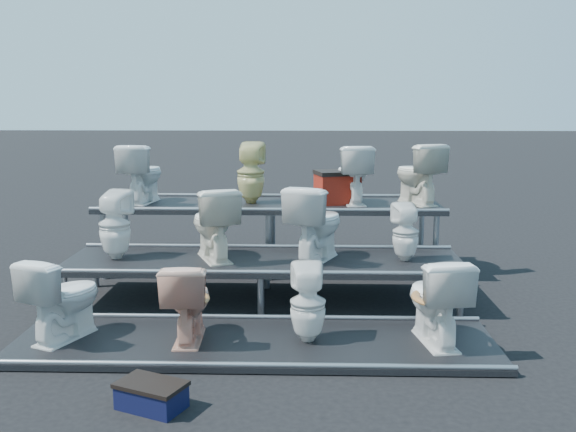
{
  "coord_description": "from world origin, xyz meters",
  "views": [
    {
      "loc": [
        0.45,
        -6.62,
        2.12
      ],
      "look_at": [
        0.25,
        0.1,
        0.91
      ],
      "focal_mm": 40.0,
      "sensor_mm": 36.0,
      "label": 1
    }
  ],
  "objects_px": {
    "toilet_0": "(63,297)",
    "toilet_9": "(251,173)",
    "toilet_1": "(188,301)",
    "toilet_2": "(308,303)",
    "toilet_10": "(352,174)",
    "toilet_11": "(417,174)",
    "step_stool": "(152,397)",
    "red_crate": "(337,189)",
    "toilet_5": "(213,223)",
    "toilet_4": "(115,225)",
    "toilet_7": "(405,232)",
    "toilet_6": "(316,223)",
    "toilet_8": "(142,173)",
    "toilet_3": "(436,299)"
  },
  "relations": [
    {
      "from": "toilet_2",
      "to": "toilet_10",
      "type": "bearing_deg",
      "value": -106.16
    },
    {
      "from": "toilet_1",
      "to": "toilet_6",
      "type": "distance_m",
      "value": 1.78
    },
    {
      "from": "toilet_5",
      "to": "step_stool",
      "type": "xyz_separation_m",
      "value": [
        -0.09,
        -2.46,
        -0.77
      ]
    },
    {
      "from": "toilet_4",
      "to": "toilet_9",
      "type": "distance_m",
      "value": 1.91
    },
    {
      "from": "toilet_4",
      "to": "red_crate",
      "type": "distance_m",
      "value": 2.76
    },
    {
      "from": "toilet_4",
      "to": "toilet_11",
      "type": "bearing_deg",
      "value": -147.98
    },
    {
      "from": "toilet_6",
      "to": "toilet_8",
      "type": "height_order",
      "value": "toilet_8"
    },
    {
      "from": "toilet_9",
      "to": "toilet_2",
      "type": "bearing_deg",
      "value": 111.64
    },
    {
      "from": "toilet_3",
      "to": "toilet_4",
      "type": "bearing_deg",
      "value": -31.43
    },
    {
      "from": "toilet_1",
      "to": "red_crate",
      "type": "relative_size",
      "value": 1.42
    },
    {
      "from": "toilet_4",
      "to": "toilet_7",
      "type": "xyz_separation_m",
      "value": [
        3.07,
        0.0,
        -0.06
      ]
    },
    {
      "from": "toilet_0",
      "to": "toilet_9",
      "type": "relative_size",
      "value": 0.98
    },
    {
      "from": "toilet_5",
      "to": "step_stool",
      "type": "height_order",
      "value": "toilet_5"
    },
    {
      "from": "toilet_3",
      "to": "toilet_11",
      "type": "height_order",
      "value": "toilet_11"
    },
    {
      "from": "toilet_11",
      "to": "step_stool",
      "type": "xyz_separation_m",
      "value": [
        -2.44,
        -3.76,
        -1.16
      ]
    },
    {
      "from": "toilet_2",
      "to": "toilet_3",
      "type": "height_order",
      "value": "toilet_3"
    },
    {
      "from": "toilet_0",
      "to": "red_crate",
      "type": "bearing_deg",
      "value": -111.09
    },
    {
      "from": "toilet_1",
      "to": "toilet_10",
      "type": "bearing_deg",
      "value": -123.73
    },
    {
      "from": "toilet_2",
      "to": "toilet_10",
      "type": "relative_size",
      "value": 0.94
    },
    {
      "from": "toilet_4",
      "to": "toilet_9",
      "type": "xyz_separation_m",
      "value": [
        1.34,
        1.3,
        0.41
      ]
    },
    {
      "from": "toilet_6",
      "to": "toilet_1",
      "type": "bearing_deg",
      "value": 73.17
    },
    {
      "from": "toilet_5",
      "to": "red_crate",
      "type": "bearing_deg",
      "value": -158.31
    },
    {
      "from": "toilet_6",
      "to": "toilet_11",
      "type": "height_order",
      "value": "toilet_11"
    },
    {
      "from": "toilet_4",
      "to": "toilet_6",
      "type": "distance_m",
      "value": 2.13
    },
    {
      "from": "toilet_6",
      "to": "step_stool",
      "type": "xyz_separation_m",
      "value": [
        -1.18,
        -2.46,
        -0.78
      ]
    },
    {
      "from": "toilet_10",
      "to": "toilet_0",
      "type": "bearing_deg",
      "value": 36.28
    },
    {
      "from": "toilet_6",
      "to": "toilet_5",
      "type": "bearing_deg",
      "value": 24.13
    },
    {
      "from": "toilet_6",
      "to": "toilet_7",
      "type": "height_order",
      "value": "toilet_6"
    },
    {
      "from": "toilet_8",
      "to": "step_stool",
      "type": "bearing_deg",
      "value": 112.94
    },
    {
      "from": "toilet_1",
      "to": "toilet_2",
      "type": "distance_m",
      "value": 1.05
    },
    {
      "from": "toilet_7",
      "to": "toilet_5",
      "type": "bearing_deg",
      "value": -9.85
    },
    {
      "from": "toilet_9",
      "to": "toilet_11",
      "type": "relative_size",
      "value": 1.01
    },
    {
      "from": "toilet_4",
      "to": "toilet_8",
      "type": "height_order",
      "value": "toilet_8"
    },
    {
      "from": "toilet_10",
      "to": "toilet_1",
      "type": "bearing_deg",
      "value": 50.68
    },
    {
      "from": "toilet_11",
      "to": "toilet_0",
      "type": "bearing_deg",
      "value": 15.05
    },
    {
      "from": "toilet_1",
      "to": "toilet_6",
      "type": "height_order",
      "value": "toilet_6"
    },
    {
      "from": "toilet_3",
      "to": "step_stool",
      "type": "xyz_separation_m",
      "value": [
        -2.19,
        -1.16,
        -0.36
      ]
    },
    {
      "from": "toilet_2",
      "to": "toilet_5",
      "type": "bearing_deg",
      "value": -56.61
    },
    {
      "from": "toilet_2",
      "to": "toilet_9",
      "type": "height_order",
      "value": "toilet_9"
    },
    {
      "from": "toilet_7",
      "to": "toilet_11",
      "type": "xyz_separation_m",
      "value": [
        0.33,
        1.3,
        0.47
      ]
    },
    {
      "from": "toilet_0",
      "to": "toilet_3",
      "type": "bearing_deg",
      "value": -157.4
    },
    {
      "from": "toilet_1",
      "to": "toilet_2",
      "type": "xyz_separation_m",
      "value": [
        1.05,
        0.0,
        -0.01
      ]
    },
    {
      "from": "red_crate",
      "to": "step_stool",
      "type": "relative_size",
      "value": 1.11
    },
    {
      "from": "toilet_9",
      "to": "red_crate",
      "type": "relative_size",
      "value": 1.52
    },
    {
      "from": "toilet_9",
      "to": "toilet_1",
      "type": "bearing_deg",
      "value": 89.01
    },
    {
      "from": "toilet_2",
      "to": "red_crate",
      "type": "xyz_separation_m",
      "value": [
        0.36,
        2.62,
        0.64
      ]
    },
    {
      "from": "toilet_7",
      "to": "red_crate",
      "type": "bearing_deg",
      "value": -73.27
    },
    {
      "from": "step_stool",
      "to": "toilet_0",
      "type": "bearing_deg",
      "value": 155.41
    },
    {
      "from": "step_stool",
      "to": "toilet_4",
      "type": "bearing_deg",
      "value": 134.77
    },
    {
      "from": "toilet_0",
      "to": "red_crate",
      "type": "height_order",
      "value": "red_crate"
    }
  ]
}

